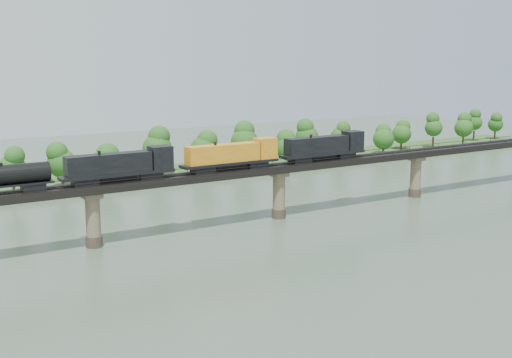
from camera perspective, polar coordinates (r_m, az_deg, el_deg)
ground at (r=113.84m, az=10.51°, el=-6.59°), size 400.00×400.00×0.00m
far_bank at (r=183.63m, az=-7.54°, el=0.40°), size 300.00×24.00×1.60m
bridge at (r=135.34m, az=2.05°, el=-1.23°), size 236.00×30.00×11.50m
bridge_superstructure at (r=134.16m, az=2.07°, el=1.41°), size 220.00×4.90×0.75m
far_treeline at (r=175.09m, az=-9.45°, el=2.50°), size 289.06×17.54×13.60m
freight_train at (r=124.18m, az=-5.36°, el=1.78°), size 85.25×3.32×5.87m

